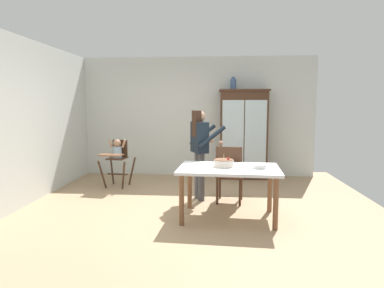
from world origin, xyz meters
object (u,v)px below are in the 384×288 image
(dining_chair_far_side, at_px, (229,171))
(birthday_cake, at_px, (224,163))
(adult_person, at_px, (200,144))
(serving_bowl, at_px, (259,166))
(dining_table, at_px, (229,174))
(high_chair_with_toddler, at_px, (117,154))
(ceramic_vase, at_px, (233,84))
(china_cabinet, at_px, (243,134))

(dining_chair_far_side, bearing_deg, birthday_cake, 88.04)
(adult_person, relative_size, serving_bowl, 8.50)
(birthday_cake, bearing_deg, dining_table, -33.67)
(high_chair_with_toddler, height_order, birthday_cake, high_chair_with_toddler)
(high_chair_with_toddler, bearing_deg, ceramic_vase, 30.53)
(high_chair_with_toddler, distance_m, dining_chair_far_side, 2.40)
(high_chair_with_toddler, bearing_deg, china_cabinet, 28.49)
(birthday_cake, relative_size, serving_bowl, 1.56)
(china_cabinet, relative_size, adult_person, 1.28)
(china_cabinet, distance_m, birthday_cake, 2.68)
(high_chair_with_toddler, xyz_separation_m, serving_bowl, (2.57, -1.73, 0.11))
(ceramic_vase, distance_m, dining_table, 3.05)
(ceramic_vase, xyz_separation_m, high_chair_with_toddler, (-2.31, -1.00, -1.42))
(dining_table, relative_size, dining_chair_far_side, 1.53)
(serving_bowl, bearing_deg, ceramic_vase, 95.33)
(adult_person, bearing_deg, serving_bowl, -161.92)
(adult_person, xyz_separation_m, serving_bowl, (0.88, -0.96, -0.20))
(ceramic_vase, bearing_deg, dining_chair_far_side, -93.94)
(dining_table, relative_size, serving_bowl, 8.15)
(high_chair_with_toddler, relative_size, birthday_cake, 3.39)
(ceramic_vase, height_order, high_chair_with_toddler, ceramic_vase)
(birthday_cake, relative_size, dining_chair_far_side, 0.29)
(china_cabinet, bearing_deg, ceramic_vase, 179.11)
(serving_bowl, bearing_deg, dining_table, 174.50)
(china_cabinet, distance_m, ceramic_vase, 1.12)
(china_cabinet, distance_m, serving_bowl, 2.73)
(ceramic_vase, height_order, serving_bowl, ceramic_vase)
(dining_table, bearing_deg, china_cabinet, 81.36)
(china_cabinet, xyz_separation_m, high_chair_with_toddler, (-2.55, -0.99, -0.33))
(high_chair_with_toddler, distance_m, dining_table, 2.73)
(high_chair_with_toddler, bearing_deg, adult_person, -17.45)
(dining_chair_far_side, bearing_deg, high_chair_with_toddler, -17.38)
(china_cabinet, distance_m, dining_table, 2.73)
(china_cabinet, relative_size, dining_table, 1.33)
(china_cabinet, height_order, birthday_cake, china_cabinet)
(china_cabinet, height_order, adult_person, china_cabinet)
(high_chair_with_toddler, xyz_separation_m, dining_chair_far_side, (2.18, -1.00, -0.10))
(high_chair_with_toddler, relative_size, adult_person, 0.62)
(dining_table, distance_m, serving_bowl, 0.44)
(serving_bowl, bearing_deg, birthday_cake, 169.77)
(china_cabinet, relative_size, serving_bowl, 10.87)
(china_cabinet, relative_size, dining_chair_far_side, 2.04)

